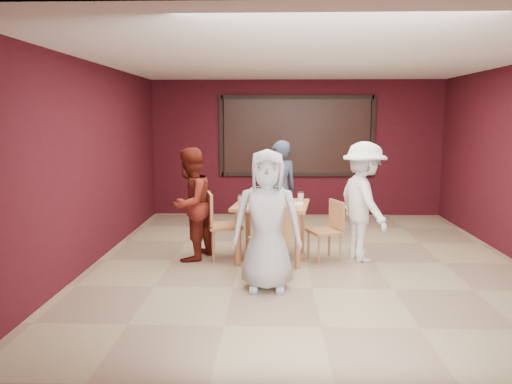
{
  "coord_description": "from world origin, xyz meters",
  "views": [
    {
      "loc": [
        -0.48,
        -6.9,
        2.04
      ],
      "look_at": [
        -0.73,
        0.13,
        0.98
      ],
      "focal_mm": 35.0,
      "sensor_mm": 36.0,
      "label": 1
    }
  ],
  "objects_px": {
    "chair_front": "(271,237)",
    "chair_left": "(219,222)",
    "chair_back": "(267,217)",
    "diner_left": "(190,204)",
    "chair_right": "(329,227)",
    "diner_front": "(267,221)",
    "dining_table": "(271,211)",
    "diner_right": "(363,202)",
    "diner_back": "(280,190)"
  },
  "relations": [
    {
      "from": "diner_front",
      "to": "diner_right",
      "type": "distance_m",
      "value": 1.86
    },
    {
      "from": "dining_table",
      "to": "chair_left",
      "type": "distance_m",
      "value": 0.77
    },
    {
      "from": "diner_right",
      "to": "diner_back",
      "type": "bearing_deg",
      "value": 25.52
    },
    {
      "from": "dining_table",
      "to": "chair_front",
      "type": "bearing_deg",
      "value": -89.96
    },
    {
      "from": "diner_left",
      "to": "diner_right",
      "type": "relative_size",
      "value": 0.95
    },
    {
      "from": "chair_back",
      "to": "diner_back",
      "type": "xyz_separation_m",
      "value": [
        0.21,
        0.38,
        0.38
      ]
    },
    {
      "from": "chair_left",
      "to": "chair_front",
      "type": "bearing_deg",
      "value": -48.92
    },
    {
      "from": "diner_left",
      "to": "diner_right",
      "type": "bearing_deg",
      "value": 111.33
    },
    {
      "from": "diner_front",
      "to": "diner_left",
      "type": "xyz_separation_m",
      "value": [
        -1.12,
        1.24,
        -0.03
      ]
    },
    {
      "from": "chair_right",
      "to": "diner_front",
      "type": "distance_m",
      "value": 1.58
    },
    {
      "from": "chair_back",
      "to": "diner_front",
      "type": "xyz_separation_m",
      "value": [
        0.03,
        -2.13,
        0.39
      ]
    },
    {
      "from": "diner_right",
      "to": "chair_front",
      "type": "bearing_deg",
      "value": 105.52
    },
    {
      "from": "diner_right",
      "to": "diner_front",
      "type": "bearing_deg",
      "value": 115.4
    },
    {
      "from": "chair_left",
      "to": "chair_right",
      "type": "xyz_separation_m",
      "value": [
        1.58,
        -0.01,
        -0.06
      ]
    },
    {
      "from": "dining_table",
      "to": "diner_right",
      "type": "height_order",
      "value": "diner_right"
    },
    {
      "from": "chair_front",
      "to": "diner_right",
      "type": "bearing_deg",
      "value": 33.45
    },
    {
      "from": "chair_front",
      "to": "chair_left",
      "type": "relative_size",
      "value": 0.97
    },
    {
      "from": "chair_right",
      "to": "diner_front",
      "type": "xyz_separation_m",
      "value": [
        -0.88,
        -1.26,
        0.35
      ]
    },
    {
      "from": "chair_right",
      "to": "diner_front",
      "type": "height_order",
      "value": "diner_front"
    },
    {
      "from": "chair_front",
      "to": "diner_front",
      "type": "xyz_separation_m",
      "value": [
        -0.05,
        -0.41,
        0.3
      ]
    },
    {
      "from": "chair_front",
      "to": "chair_right",
      "type": "distance_m",
      "value": 1.19
    },
    {
      "from": "chair_left",
      "to": "chair_right",
      "type": "height_order",
      "value": "chair_left"
    },
    {
      "from": "chair_front",
      "to": "diner_back",
      "type": "bearing_deg",
      "value": 86.32
    },
    {
      "from": "chair_left",
      "to": "chair_right",
      "type": "relative_size",
      "value": 1.13
    },
    {
      "from": "chair_left",
      "to": "dining_table",
      "type": "bearing_deg",
      "value": 0.67
    },
    {
      "from": "chair_front",
      "to": "chair_right",
      "type": "relative_size",
      "value": 1.1
    },
    {
      "from": "dining_table",
      "to": "chair_left",
      "type": "xyz_separation_m",
      "value": [
        -0.75,
        -0.01,
        -0.16
      ]
    },
    {
      "from": "diner_left",
      "to": "chair_right",
      "type": "bearing_deg",
      "value": 111.14
    },
    {
      "from": "chair_front",
      "to": "diner_back",
      "type": "relative_size",
      "value": 0.57
    },
    {
      "from": "chair_front",
      "to": "chair_left",
      "type": "xyz_separation_m",
      "value": [
        -0.75,
        0.86,
        0.01
      ]
    },
    {
      "from": "chair_back",
      "to": "diner_left",
      "type": "height_order",
      "value": "diner_left"
    },
    {
      "from": "dining_table",
      "to": "diner_left",
      "type": "bearing_deg",
      "value": -178.0
    },
    {
      "from": "chair_right",
      "to": "diner_back",
      "type": "xyz_separation_m",
      "value": [
        -0.69,
        1.25,
        0.34
      ]
    },
    {
      "from": "diner_front",
      "to": "diner_back",
      "type": "bearing_deg",
      "value": 85.8
    },
    {
      "from": "dining_table",
      "to": "chair_front",
      "type": "xyz_separation_m",
      "value": [
        0.0,
        -0.87,
        -0.18
      ]
    },
    {
      "from": "chair_back",
      "to": "diner_back",
      "type": "distance_m",
      "value": 0.58
    },
    {
      "from": "chair_right",
      "to": "diner_back",
      "type": "height_order",
      "value": "diner_back"
    },
    {
      "from": "diner_back",
      "to": "chair_back",
      "type": "bearing_deg",
      "value": 39.18
    },
    {
      "from": "chair_front",
      "to": "diner_back",
      "type": "height_order",
      "value": "diner_back"
    },
    {
      "from": "diner_front",
      "to": "chair_left",
      "type": "bearing_deg",
      "value": 118.88
    },
    {
      "from": "dining_table",
      "to": "diner_front",
      "type": "relative_size",
      "value": 0.69
    },
    {
      "from": "diner_right",
      "to": "chair_back",
      "type": "bearing_deg",
      "value": 40.35
    },
    {
      "from": "chair_front",
      "to": "chair_left",
      "type": "height_order",
      "value": "chair_left"
    },
    {
      "from": "chair_back",
      "to": "diner_left",
      "type": "bearing_deg",
      "value": -140.57
    },
    {
      "from": "chair_left",
      "to": "diner_front",
      "type": "xyz_separation_m",
      "value": [
        0.71,
        -1.28,
        0.29
      ]
    },
    {
      "from": "dining_table",
      "to": "diner_right",
      "type": "relative_size",
      "value": 0.68
    },
    {
      "from": "chair_right",
      "to": "diner_back",
      "type": "relative_size",
      "value": 0.52
    },
    {
      "from": "diner_left",
      "to": "dining_table",
      "type": "bearing_deg",
      "value": 112.57
    },
    {
      "from": "diner_back",
      "to": "diner_right",
      "type": "bearing_deg",
      "value": 112.01
    },
    {
      "from": "dining_table",
      "to": "diner_left",
      "type": "relative_size",
      "value": 0.71
    }
  ]
}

